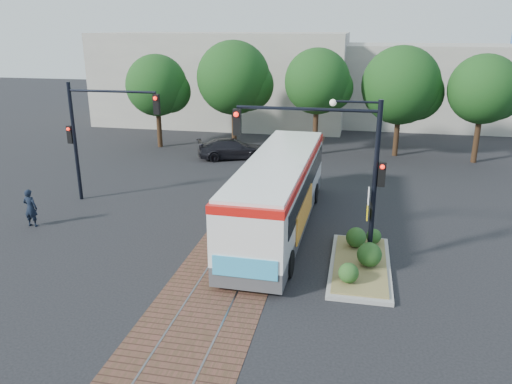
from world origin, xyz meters
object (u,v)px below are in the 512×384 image
(signal_pole_left, at_px, (94,126))
(parked_car, at_px, (232,149))
(traffic_island, at_px, (361,259))
(officer, at_px, (30,208))
(city_bus, at_px, (279,190))
(signal_pole_main, at_px, (341,157))

(signal_pole_left, bearing_deg, parked_car, 65.33)
(traffic_island, distance_m, officer, 14.55)
(city_bus, bearing_deg, signal_pole_left, 170.40)
(city_bus, height_order, signal_pole_main, signal_pole_main)
(parked_car, bearing_deg, traffic_island, -172.38)
(officer, bearing_deg, signal_pole_main, 175.65)
(traffic_island, height_order, signal_pole_main, signal_pole_main)
(city_bus, xyz_separation_m, officer, (-10.86, -2.02, -0.93))
(city_bus, height_order, officer, city_bus)
(city_bus, bearing_deg, officer, -168.36)
(city_bus, relative_size, signal_pole_left, 2.02)
(signal_pole_left, distance_m, parked_car, 11.20)
(officer, bearing_deg, signal_pole_left, -109.13)
(signal_pole_main, distance_m, parked_car, 16.86)
(traffic_island, distance_m, signal_pole_main, 3.95)
(traffic_island, height_order, officer, officer)
(city_bus, xyz_separation_m, signal_pole_left, (-9.55, 1.81, 2.06))
(city_bus, xyz_separation_m, parked_car, (-5.07, 11.57, -1.12))
(signal_pole_main, relative_size, signal_pole_left, 1.00)
(signal_pole_main, bearing_deg, traffic_island, -5.36)
(traffic_island, relative_size, signal_pole_left, 0.87)
(city_bus, relative_size, signal_pole_main, 2.02)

